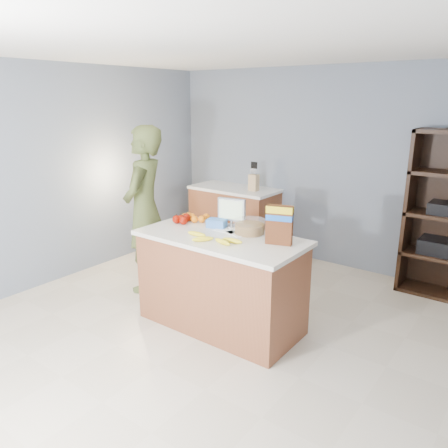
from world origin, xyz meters
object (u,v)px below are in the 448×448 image
Objects in this scene: counter_peninsula at (221,285)px; person at (145,210)px; cereal_box at (279,222)px; tv at (231,211)px.

counter_peninsula is 0.85× the size of person.
tv is at bearing 163.68° from cereal_box.
tv is 0.66m from cereal_box.
person is 1.76m from cereal_box.
counter_peninsula is 1.32m from person.
tv is (1.11, 0.10, 0.14)m from person.
cereal_box is (0.54, 0.11, 0.68)m from counter_peninsula.
cereal_box is (0.64, -0.19, 0.04)m from tv.
tv is (-0.10, 0.30, 0.64)m from counter_peninsula.
person is at bearing 170.55° from counter_peninsula.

